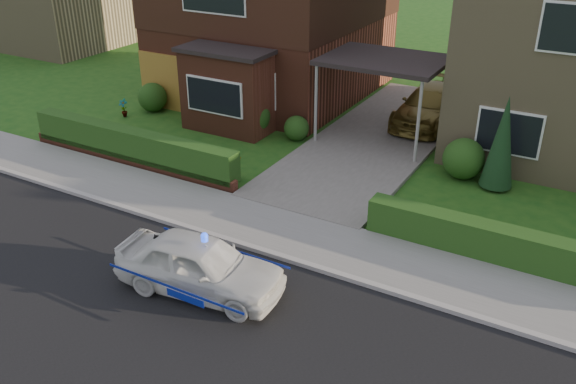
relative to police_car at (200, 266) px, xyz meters
The scene contains 20 objects.
ground 1.35m from the police_car, 87.42° to the right, with size 120.00×120.00×0.00m, color #1A4B14.
road 1.35m from the police_car, 87.42° to the right, with size 60.00×6.00×0.02m, color black.
kerb 1.93m from the police_car, 88.33° to the left, with size 60.00×0.16×0.12m, color #9E9993.
sidewalk 2.95m from the police_car, 88.93° to the left, with size 60.00×2.00×0.10m, color slate.
driveway 9.82m from the police_car, 89.68° to the left, with size 3.80×12.00×0.12m, color #666059.
carport_link 9.97m from the police_car, 89.68° to the left, with size 3.80×3.00×2.77m.
garage_door 12.00m from the police_car, 133.09° to the left, with size 2.20×0.10×2.10m, color #8E5F1F.
dwarf_wall 7.07m from the police_car, 144.49° to the left, with size 7.70×0.25×0.36m, color brown.
hedge_left 7.17m from the police_car, 143.51° to the left, with size 7.50×0.55×0.90m, color #193B13.
hedge_right 7.20m from the police_car, 35.33° to the left, with size 7.50×0.55×0.80m, color #193B13.
shrub_left_far 11.84m from the police_car, 135.50° to the left, with size 1.08×1.08×1.08m, color #193B13.
shrub_left_mid 9.01m from the police_car, 115.97° to the left, with size 1.32×1.32×1.32m, color #193B13.
shrub_left_near 8.72m from the police_car, 105.60° to the left, with size 0.84×0.84×0.84m, color #193B13.
shrub_right_near 8.82m from the police_car, 68.36° to the left, with size 1.20×1.20×1.20m, color #193B13.
conifer_a 9.09m from the police_car, 62.00° to the left, with size 0.90×0.90×2.60m, color black.
police_car is the anchor object (origin of this frame).
driveway_car 11.97m from the police_car, 84.95° to the left, with size 1.75×4.31×1.25m, color brown.
potted_plant_a 11.53m from the police_car, 140.91° to the left, with size 0.35×0.24×0.67m, color gray.
potted_plant_b 5.47m from the police_car, 116.62° to the left, with size 0.40×0.32×0.73m, color gray.
potted_plant_c 8.90m from the police_car, 118.74° to the left, with size 0.46×0.46×0.82m, color gray.
Camera 1 is at (6.72, -7.06, 7.64)m, focal length 38.00 mm.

